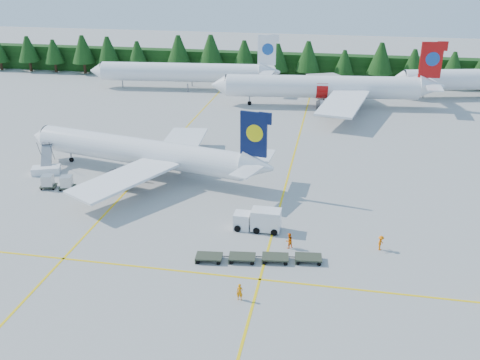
% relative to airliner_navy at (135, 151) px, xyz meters
% --- Properties ---
extents(ground, '(320.00, 320.00, 0.00)m').
position_rel_airliner_navy_xyz_m(ground, '(14.97, -17.05, -3.21)').
color(ground, '#A2A19C').
rests_on(ground, ground).
extents(taxi_stripe_a, '(0.25, 120.00, 0.01)m').
position_rel_airliner_navy_xyz_m(taxi_stripe_a, '(0.97, 2.95, -3.20)').
color(taxi_stripe_a, yellow).
rests_on(taxi_stripe_a, ground).
extents(taxi_stripe_b, '(0.25, 120.00, 0.01)m').
position_rel_airliner_navy_xyz_m(taxi_stripe_b, '(20.97, 2.95, -3.20)').
color(taxi_stripe_b, yellow).
rests_on(taxi_stripe_b, ground).
extents(taxi_stripe_cross, '(80.00, 0.25, 0.01)m').
position_rel_airliner_navy_xyz_m(taxi_stripe_cross, '(14.97, -23.05, -3.20)').
color(taxi_stripe_cross, yellow).
rests_on(taxi_stripe_cross, ground).
extents(treeline_hedge, '(220.00, 4.00, 6.00)m').
position_rel_airliner_navy_xyz_m(treeline_hedge, '(14.97, 64.95, -0.21)').
color(treeline_hedge, black).
rests_on(treeline_hedge, ground).
extents(airliner_navy, '(36.29, 29.56, 10.67)m').
position_rel_airliner_navy_xyz_m(airliner_navy, '(0.00, 0.00, 0.00)').
color(airliner_navy, white).
rests_on(airliner_navy, ground).
extents(airliner_red, '(44.34, 36.30, 12.91)m').
position_rel_airliner_navy_xyz_m(airliner_red, '(22.85, 40.04, 0.67)').
color(airliner_red, white).
rests_on(airliner_red, ground).
extents(airliner_far_left, '(41.84, 7.74, 12.17)m').
position_rel_airliner_navy_xyz_m(airliner_far_left, '(-9.33, 49.21, 0.61)').
color(airliner_far_left, white).
rests_on(airliner_far_left, ground).
extents(airstairs, '(4.34, 5.73, 3.39)m').
position_rel_airliner_navy_xyz_m(airstairs, '(-12.37, -2.28, -2.47)').
color(airstairs, white).
rests_on(airstairs, ground).
extents(service_truck, '(5.19, 2.00, 2.49)m').
position_rel_airliner_navy_xyz_m(service_truck, '(19.21, -13.33, -1.98)').
color(service_truck, white).
rests_on(service_truck, ground).
extents(dolly_train, '(12.55, 3.57, 0.15)m').
position_rel_airliner_navy_xyz_m(dolly_train, '(20.36, -19.83, -2.71)').
color(dolly_train, '#303728').
rests_on(dolly_train, ground).
extents(uld_pair, '(4.85, 2.12, 1.53)m').
position_rel_airliner_navy_xyz_m(uld_pair, '(-8.07, -7.14, -2.18)').
color(uld_pair, '#303728').
rests_on(uld_pair, ground).
extents(crew_a, '(0.59, 0.39, 1.59)m').
position_rel_airliner_navy_xyz_m(crew_a, '(19.70, -26.53, -2.41)').
color(crew_a, orange).
rests_on(crew_a, ground).
extents(crew_b, '(1.04, 1.02, 1.69)m').
position_rel_airliner_navy_xyz_m(crew_b, '(23.04, -16.68, -2.36)').
color(crew_b, '#FF6805').
rests_on(crew_b, ground).
extents(crew_c, '(0.69, 0.80, 1.62)m').
position_rel_airliner_navy_xyz_m(crew_c, '(32.38, -15.35, -2.40)').
color(crew_c, orange).
rests_on(crew_c, ground).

